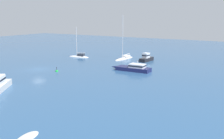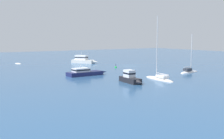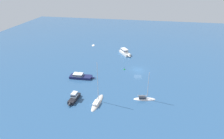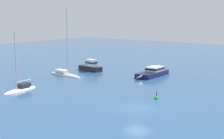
% 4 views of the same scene
% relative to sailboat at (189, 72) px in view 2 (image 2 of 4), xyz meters
% --- Properties ---
extents(ground_plane, '(160.00, 160.00, 0.00)m').
position_rel_sailboat_xyz_m(ground_plane, '(16.55, 2.51, -0.16)').
color(ground_plane, '#2D5684').
extents(sailboat, '(2.39, 5.81, 8.19)m').
position_rel_sailboat_xyz_m(sailboat, '(0.00, 0.00, 0.00)').
color(sailboat, white).
rests_on(sailboat, ground).
extents(yacht, '(7.46, 2.39, 11.14)m').
position_rel_sailboat_xyz_m(yacht, '(-3.67, 11.44, -0.02)').
color(yacht, silver).
rests_on(yacht, ground).
extents(cabin_cruiser, '(7.19, 5.65, 3.01)m').
position_rel_sailboat_xyz_m(cabin_cruiser, '(29.91, 8.75, 0.72)').
color(cabin_cruiser, silver).
rests_on(cabin_cruiser, ground).
extents(powerboat, '(2.71, 8.40, 2.13)m').
position_rel_sailboat_xyz_m(powerboat, '(7.80, 19.75, 0.43)').
color(powerboat, '#191E4C').
rests_on(powerboat, ground).
extents(cabin_cruiser_1, '(5.66, 1.91, 2.00)m').
position_rel_sailboat_xyz_m(cabin_cruiser_1, '(-3.67, 17.52, 0.58)').
color(cabin_cruiser_1, black).
rests_on(cabin_cruiser_1, ground).
extents(tender, '(2.85, 1.64, 0.41)m').
position_rel_sailboat_xyz_m(tender, '(37.88, 24.19, -0.16)').
color(tender, silver).
rests_on(tender, ground).
extents(channel_buoy, '(0.58, 0.58, 1.17)m').
position_rel_sailboat_xyz_m(channel_buoy, '(16.03, 7.22, -0.15)').
color(channel_buoy, green).
rests_on(channel_buoy, ground).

